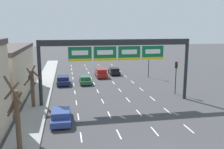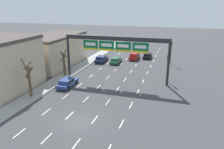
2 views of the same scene
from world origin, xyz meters
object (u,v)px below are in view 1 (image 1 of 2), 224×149
suv_red (101,72)px  traffic_light_mid_block (176,71)px  tree_bare_second (32,85)px  sign_gantry (117,51)px  car_navy (63,80)px  car_green (85,79)px  tree_bare_closest (17,115)px  traffic_light_near_gantry (149,58)px  car_black (114,71)px  car_blue (61,115)px

suv_red → traffic_light_mid_block: bearing=-57.9°
traffic_light_mid_block → tree_bare_second: tree_bare_second is taller
sign_gantry → car_navy: size_ratio=4.03×
car_green → tree_bare_closest: (-6.64, -21.93, 2.19)m
sign_gantry → traffic_light_mid_block: bearing=15.1°
traffic_light_near_gantry → car_black: bearing=145.6°
suv_red → car_blue: bearing=-108.0°
car_navy → traffic_light_mid_block: size_ratio=1.01×
car_black → car_green: bearing=-131.9°
sign_gantry → car_green: size_ratio=4.14×
sign_gantry → car_navy: 14.20m
tree_bare_second → car_blue: bearing=-57.6°
traffic_light_near_gantry → traffic_light_mid_block: traffic_light_near_gantry is taller
car_black → tree_bare_second: 22.62m
car_blue → car_green: car_blue is taller
sign_gantry → car_blue: size_ratio=3.97×
car_green → traffic_light_near_gantry: bearing=14.0°
car_green → suv_red: bearing=55.7°
car_blue → suv_red: bearing=72.0°
traffic_light_near_gantry → traffic_light_mid_block: 11.78m
suv_red → tree_bare_second: 19.33m
car_navy → suv_red: bearing=35.3°
tree_bare_closest → tree_bare_second: 10.45m
car_navy → car_blue: 16.53m
traffic_light_near_gantry → car_blue: bearing=-128.6°
car_navy → sign_gantry: bearing=-59.3°
car_blue → car_black: size_ratio=1.13×
tree_bare_second → suv_red: bearing=58.2°
tree_bare_closest → car_black: bearing=66.0°
sign_gantry → tree_bare_closest: (-9.71, -10.75, -3.56)m
traffic_light_mid_block → tree_bare_second: 18.92m
car_navy → tree_bare_second: tree_bare_second is taller
car_green → suv_red: size_ratio=0.96×
sign_gantry → tree_bare_closest: 14.92m
car_green → sign_gantry: bearing=-74.6°
car_navy → car_black: 11.96m
car_blue → suv_red: size_ratio=1.00×
traffic_light_mid_block → tree_bare_closest: tree_bare_closest is taller
sign_gantry → traffic_light_mid_block: (8.82, 2.38, -3.19)m
tree_bare_closest → tree_bare_second: bearing=91.0°
car_green → suv_red: 5.90m
sign_gantry → car_blue: (-6.69, -5.35, -5.75)m
traffic_light_near_gantry → tree_bare_closest: size_ratio=0.87×
car_navy → car_black: bearing=35.2°
car_blue → tree_bare_closest: tree_bare_closest is taller
car_navy → tree_bare_second: (-3.25, -11.49, 1.90)m
car_blue → sign_gantry: bearing=38.6°
car_blue → suv_red: suv_red is taller
suv_red → sign_gantry: bearing=-90.9°
sign_gantry → car_blue: 10.32m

